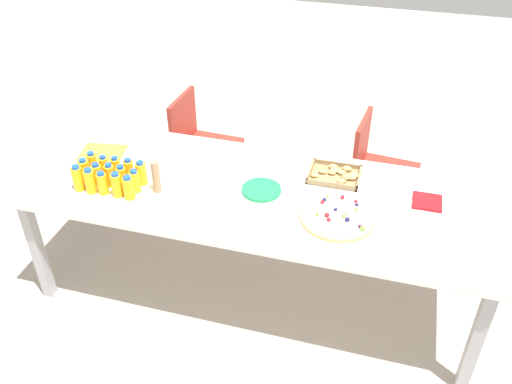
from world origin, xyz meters
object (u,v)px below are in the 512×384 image
Objects in this scene: fruit_pizza at (338,217)px; cardboard_tube at (156,177)px; juice_bottle_12 at (116,169)px; juice_bottle_6 at (97,175)px; juice_bottle_1 at (90,181)px; juice_bottle_13 at (129,171)px; juice_bottle_7 at (110,176)px; juice_bottle_10 at (93,164)px; snack_tray at (337,175)px; paper_folder at (103,152)px; juice_bottle_2 at (102,183)px; juice_bottle_14 at (141,173)px; party_table at (256,198)px; chair_far_right at (376,166)px; juice_bottle_4 at (129,188)px; plate_stack at (261,190)px; juice_bottle_11 at (104,167)px; juice_bottle_9 at (135,181)px; chair_far_left at (199,141)px; juice_bottle_3 at (117,185)px; juice_bottle_5 at (85,171)px; juice_bottle_8 at (122,178)px; juice_bottle_0 at (78,178)px.

cardboard_tube reaches higher than fruit_pizza.
juice_bottle_6 is at bearing -135.56° from juice_bottle_12.
juice_bottle_13 is (0.15, 0.15, -0.00)m from juice_bottle_1.
juice_bottle_7 is 0.16m from juice_bottle_10.
snack_tray reaches higher than paper_folder.
juice_bottle_1 is 0.41m from paper_folder.
juice_bottle_2 is 0.92× the size of juice_bottle_10.
juice_bottle_14 is at bearing 0.50° from juice_bottle_12.
fruit_pizza is at bearing -1.29° from juice_bottle_10.
cardboard_tube is at bearing 3.91° from juice_bottle_7.
party_table is 0.64m from juice_bottle_14.
fruit_pizza is (1.15, -0.03, -0.05)m from juice_bottle_13.
juice_bottle_2 reaches higher than chair_far_right.
juice_bottle_4 is 0.15m from cardboard_tube.
snack_tray is (1.17, 0.42, -0.05)m from juice_bottle_7.
juice_bottle_12 is at bearing -172.64° from plate_stack.
juice_bottle_6 is 0.08m from juice_bottle_11.
paper_folder is (-1.02, 0.13, -0.01)m from plate_stack.
juice_bottle_4 is 0.20m from juice_bottle_12.
juice_bottle_11 is (-0.23, 0.08, 0.00)m from juice_bottle_9.
chair_far_right is at bearing 31.41° from juice_bottle_10.
juice_bottle_4 reaches higher than juice_bottle_2.
chair_far_left is at bearing 139.76° from fruit_pizza.
juice_bottle_6 reaches higher than snack_tray.
chair_far_left is 6.20× the size of juice_bottle_11.
juice_bottle_3 is 1.00× the size of juice_bottle_5.
juice_bottle_5 is at bearing -12.64° from chair_far_left.
juice_bottle_6 is (-1.44, -1.01, 0.31)m from chair_far_right.
cardboard_tube reaches higher than juice_bottle_13.
juice_bottle_12 is (-0.14, 0.14, 0.01)m from juice_bottle_4.
juice_bottle_7 is (0.07, 0.08, -0.00)m from juice_bottle_1.
juice_bottle_3 and juice_bottle_5 have the same top height.
chair_far_left is at bearing -83.31° from chair_far_right.
juice_bottle_5 is (-0.28, -0.98, 0.32)m from chair_far_left.
party_table is 0.87m from juice_bottle_6.
juice_bottle_12 reaches higher than juice_bottle_4.
juice_bottle_4 is at bearing -44.40° from juice_bottle_8.
juice_bottle_0 is at bearing -48.65° from chair_far_right.
cardboard_tube is at bearing -178.54° from fruit_pizza.
cardboard_tube reaches higher than chair_far_right.
juice_bottle_9 reaches higher than party_table.
juice_bottle_10 is (-0.07, 0.08, 0.01)m from juice_bottle_6.
juice_bottle_3 is at bearing -33.41° from juice_bottle_10.
juice_bottle_4 is at bearing -158.06° from party_table.
juice_bottle_9 is 0.11m from juice_bottle_13.
juice_bottle_6 is 0.35× the size of fruit_pizza.
juice_bottle_3 is at bearing -23.25° from juice_bottle_6.
chair_far_left is 1.10m from juice_bottle_4.
juice_bottle_14 is at bearing 25.73° from juice_bottle_0.
juice_bottle_5 is at bearing 93.54° from juice_bottle_0.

